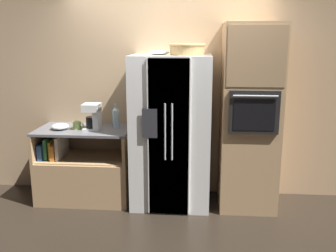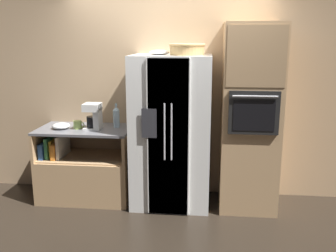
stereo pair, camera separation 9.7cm
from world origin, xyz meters
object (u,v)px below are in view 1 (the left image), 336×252
Objects in this scene: wall_oven at (249,118)px; mug at (77,125)px; bottle_tall at (116,117)px; wicker_basket at (187,49)px; coffee_maker at (94,116)px; refrigerator at (171,132)px; mixing_bowl at (60,126)px; fruit_bowl at (159,52)px.

mug is at bearing -179.40° from wall_oven.
bottle_tall is (-1.60, 0.11, -0.04)m from wall_oven.
wicker_basket is (-0.73, -0.08, 0.79)m from wall_oven.
wicker_basket reaches higher than bottle_tall.
coffee_maker is (-1.84, -0.03, -0.00)m from wall_oven.
mixing_bowl is at bearing -179.07° from refrigerator.
wicker_basket is at bearing -2.77° from coffee_maker.
wall_oven is at bearing 1.10° from mixing_bowl.
wicker_basket reaches higher than mug.
mixing_bowl is at bearing -178.90° from wall_oven.
fruit_bowl is 1.09m from coffee_maker.
wall_oven reaches higher than bottle_tall.
refrigerator is 7.49× the size of fruit_bowl.
refrigerator reaches higher than coffee_maker.
fruit_bowl is 1.11× the size of mixing_bowl.
wall_oven is 15.72× the size of mug.
wicker_basket is 0.33m from fruit_bowl.
wicker_basket is 1.36m from coffee_maker.
wicker_basket is (0.18, -0.06, 0.97)m from refrigerator.
fruit_bowl reaches higher than mixing_bowl.
fruit_bowl reaches higher than bottle_tall.
wicker_basket is at bearing -12.29° from bottle_tall.
wall_oven is 1.84m from coffee_maker.
mixing_bowl is at bearing 178.60° from wicker_basket.
mug is (-1.00, -0.01, -0.87)m from fruit_bowl.
bottle_tall is at bearing 169.27° from refrigerator.
refrigerator is at bearing -178.63° from wall_oven.
mug is at bearing 177.44° from wicker_basket.
refrigerator is 13.14× the size of mug.
wicker_basket is at bearing -18.11° from refrigerator.
coffee_maker is (0.21, -0.01, 0.12)m from mug.
fruit_bowl is at bearing -12.55° from bottle_tall.
mug is at bearing -163.70° from bottle_tall.
wicker_basket reaches higher than refrigerator.
wall_oven is 8.97× the size of fruit_bowl.
wicker_basket is 1.27× the size of coffee_maker.
mug is (-1.14, 0.00, 0.06)m from refrigerator.
mixing_bowl is (-1.34, -0.02, 0.04)m from refrigerator.
mixing_bowl is (-1.20, -0.03, -0.88)m from fruit_bowl.
mixing_bowl is (-0.20, -0.02, -0.01)m from mug.
wall_oven is at bearing 6.29° from wicker_basket.
bottle_tall is (-0.87, 0.19, -0.83)m from wicker_basket.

